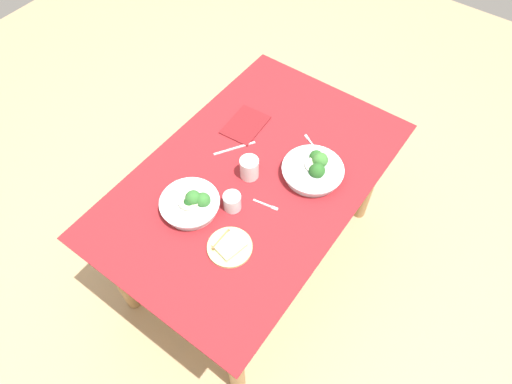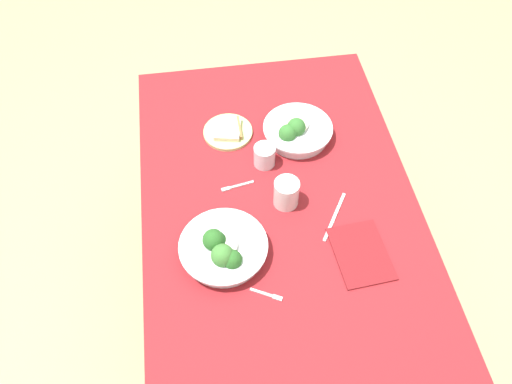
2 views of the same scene
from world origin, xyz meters
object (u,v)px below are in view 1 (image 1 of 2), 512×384
Objects in this scene: broccoli_bowl_near at (191,204)px; water_glass_side at (232,202)px; water_glass_center at (250,167)px; bread_side_plate at (229,246)px; fork_by_near_bowl at (267,205)px; napkin_folded_upper at (245,125)px; table_knife_left at (235,148)px; broccoli_bowl_far at (314,169)px; fork_by_far_bowl at (310,141)px.

water_glass_side is at bearing 127.88° from broccoli_bowl_near.
bread_side_plate is at bearing 23.93° from water_glass_center.
bread_side_plate is 1.57× the size of fork_by_near_bowl.
napkin_folded_upper is (-0.30, -0.34, 0.00)m from fork_by_near_bowl.
broccoli_bowl_near is 2.19× the size of fork_by_near_bowl.
table_knife_left is at bearing -143.94° from water_glass_side.
broccoli_bowl_far is at bearing 171.62° from bread_side_plate.
broccoli_bowl_far is 3.48× the size of water_glass_side.
bread_side_plate is at bearing 121.15° from fork_by_far_bowl.
water_glass_side is 0.84× the size of fork_by_far_bowl.
broccoli_bowl_near reaches higher than bread_side_plate.
fork_by_far_bowl is at bearing -14.68° from table_knife_left.
fork_by_near_bowl is (-0.24, 0.00, -0.01)m from bread_side_plate.
bread_side_plate is 1.94× the size of fork_by_far_bowl.
table_knife_left is (0.23, -0.25, -0.00)m from fork_by_far_bowl.
water_glass_center reaches higher than fork_by_far_bowl.
water_glass_side reaches higher than bread_side_plate.
water_glass_center is 1.07× the size of fork_by_far_bowl.
fork_by_far_bowl and fork_by_near_bowl have the same top height.
fork_by_near_bowl and table_knife_left have the same top height.
napkin_folded_upper is (-0.39, -0.23, -0.03)m from water_glass_side.
broccoli_bowl_far reaches higher than table_knife_left.
water_glass_side is 0.68× the size of fork_by_near_bowl.
fork_by_far_bowl is at bearing 160.45° from water_glass_center.
napkin_folded_upper is (-0.06, -0.40, -0.03)m from broccoli_bowl_far.
water_glass_side is at bearing 109.82° from fork_by_far_bowl.
broccoli_bowl_far is at bearing 154.15° from fork_by_far_bowl.
water_glass_side reaches higher than fork_by_far_bowl.
napkin_folded_upper is at bearing 50.54° from table_knife_left.
fork_by_far_bowl and table_knife_left have the same top height.
bread_side_plate is (0.05, 0.23, -0.02)m from broccoli_bowl_near.
broccoli_bowl_far is 0.38m from water_glass_side.
table_knife_left is at bearing -77.05° from broccoli_bowl_far.
fork_by_near_bowl is at bearing 123.58° from fork_by_far_bowl.
table_knife_left is at bearing -117.97° from water_glass_center.
fork_by_far_bowl is (-0.48, 0.07, -0.04)m from water_glass_side.
broccoli_bowl_far is 2.72× the size of water_glass_center.
table_knife_left is (-0.07, -0.14, -0.05)m from water_glass_center.
broccoli_bowl_near is 1.24× the size of table_knife_left.
fork_by_far_bowl is 0.46× the size of table_knife_left.
fork_by_near_bowl is (0.39, 0.04, 0.00)m from fork_by_far_bowl.
water_glass_side is at bearing 30.26° from napkin_folded_upper.
broccoli_bowl_far reaches higher than fork_by_far_bowl.
broccoli_bowl_near is at bearing -17.58° from water_glass_center.
water_glass_center is 0.87× the size of fork_by_near_bowl.
napkin_folded_upper is at bearing 44.72° from fork_by_far_bowl.
fork_by_far_bowl is 0.34m from table_knife_left.
water_glass_side reaches higher than napkin_folded_upper.
table_knife_left is (-0.25, -0.18, -0.04)m from water_glass_side.
broccoli_bowl_far is at bearing 152.05° from water_glass_side.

